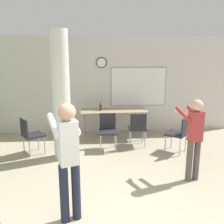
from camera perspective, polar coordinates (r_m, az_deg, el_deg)
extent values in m
cube|color=silver|center=(7.39, -2.24, 6.18)|extent=(8.00, 0.12, 2.80)
cylinder|color=black|center=(7.26, -2.43, 11.20)|extent=(0.30, 0.03, 0.30)
cylinder|color=white|center=(7.25, -2.42, 11.20)|extent=(0.26, 0.01, 0.25)
cube|color=#99999E|center=(7.45, 6.06, 5.79)|extent=(1.66, 0.01, 1.16)
cube|color=white|center=(7.45, 6.08, 5.78)|extent=(1.60, 0.02, 1.10)
cylinder|color=silver|center=(5.50, -11.58, 3.50)|extent=(0.39, 0.39, 2.80)
cube|color=tan|center=(6.93, 0.44, 0.35)|extent=(1.82, 0.72, 0.03)
cylinder|color=gray|center=(6.71, -6.59, -3.58)|extent=(0.04, 0.04, 0.75)
cylinder|color=gray|center=(6.86, 7.75, -3.25)|extent=(0.04, 0.04, 0.75)
cylinder|color=gray|center=(7.29, -6.44, -2.22)|extent=(0.04, 0.04, 0.75)
cylinder|color=gray|center=(7.43, 6.77, -1.94)|extent=(0.04, 0.04, 0.75)
cylinder|color=#4C3319|center=(6.85, -2.62, 1.01)|extent=(0.07, 0.07, 0.16)
cylinder|color=#4C3319|center=(6.83, -2.63, 1.96)|extent=(0.03, 0.03, 0.07)
cube|color=#232328|center=(6.06, -0.91, -4.59)|extent=(0.45, 0.45, 0.04)
cube|color=#232328|center=(6.19, -1.02, -2.07)|extent=(0.40, 0.04, 0.40)
cylinder|color=#B7B7BC|center=(5.96, -2.56, -7.30)|extent=(0.02, 0.02, 0.43)
cylinder|color=#B7B7BC|center=(5.98, 0.92, -7.22)|extent=(0.02, 0.02, 0.43)
cylinder|color=#B7B7BC|center=(6.30, -2.64, -6.15)|extent=(0.02, 0.02, 0.43)
cylinder|color=#B7B7BC|center=(6.32, 0.65, -6.09)|extent=(0.02, 0.02, 0.43)
cube|color=#232328|center=(6.39, 5.75, -3.72)|extent=(0.46, 0.46, 0.04)
cube|color=#232328|center=(6.13, 6.05, -2.31)|extent=(0.40, 0.05, 0.40)
cylinder|color=#B7B7BC|center=(6.65, 7.04, -5.18)|extent=(0.02, 0.02, 0.43)
cylinder|color=#B7B7BC|center=(6.61, 3.95, -5.24)|extent=(0.02, 0.02, 0.43)
cylinder|color=#B7B7BC|center=(6.32, 7.55, -6.20)|extent=(0.02, 0.02, 0.43)
cylinder|color=#B7B7BC|center=(6.27, 4.28, -6.28)|extent=(0.02, 0.02, 0.43)
cube|color=#232328|center=(6.11, -17.52, -5.07)|extent=(0.61, 0.61, 0.04)
cube|color=#232328|center=(5.98, -19.49, -3.41)|extent=(0.25, 0.34, 0.40)
cylinder|color=#B7B7BC|center=(6.09, -15.15, -7.31)|extent=(0.02, 0.02, 0.43)
cylinder|color=#B7B7BC|center=(6.40, -16.49, -6.38)|extent=(0.02, 0.02, 0.43)
cylinder|color=#B7B7BC|center=(5.97, -18.33, -7.96)|extent=(0.02, 0.02, 0.43)
cylinder|color=#B7B7BC|center=(6.29, -19.52, -6.97)|extent=(0.02, 0.02, 0.43)
cube|color=#232328|center=(6.11, 14.41, -4.87)|extent=(0.62, 0.62, 0.04)
cube|color=#232328|center=(5.98, 16.36, -3.18)|extent=(0.28, 0.32, 0.40)
cylinder|color=#B7B7BC|center=(6.40, 13.38, -6.19)|extent=(0.02, 0.02, 0.43)
cylinder|color=#B7B7BC|center=(6.09, 12.07, -7.14)|extent=(0.02, 0.02, 0.43)
cylinder|color=#B7B7BC|center=(6.29, 16.43, -6.74)|extent=(0.02, 0.02, 0.43)
cylinder|color=#B7B7BC|center=(5.97, 15.26, -7.75)|extent=(0.02, 0.02, 0.43)
cylinder|color=#1E2338|center=(3.69, -8.20, -17.45)|extent=(0.12, 0.12, 0.85)
cylinder|color=#1E2338|center=(3.66, -10.87, -17.88)|extent=(0.12, 0.12, 0.85)
cube|color=white|center=(3.36, -10.00, -6.95)|extent=(0.30, 0.27, 0.60)
sphere|color=tan|center=(3.24, -10.29, -0.01)|extent=(0.23, 0.23, 0.23)
cylinder|color=white|center=(3.56, -8.96, -2.47)|extent=(0.26, 0.53, 0.24)
cylinder|color=white|center=(3.50, -13.28, -2.93)|extent=(0.26, 0.53, 0.24)
cube|color=white|center=(3.73, -14.00, -1.92)|extent=(0.08, 0.13, 0.04)
cylinder|color=#514C47|center=(4.94, 18.75, -10.37)|extent=(0.11, 0.11, 0.77)
cylinder|color=#514C47|center=(4.86, 17.25, -10.66)|extent=(0.11, 0.11, 0.77)
cube|color=#B23838|center=(4.68, 18.57, -3.11)|extent=(0.26, 0.22, 0.54)
sphere|color=#D8AD8C|center=(4.59, 18.91, 1.41)|extent=(0.21, 0.21, 0.21)
cylinder|color=#B23838|center=(4.88, 18.47, -0.31)|extent=(0.18, 0.49, 0.22)
cylinder|color=#B23838|center=(4.74, 16.01, -0.51)|extent=(0.18, 0.49, 0.22)
cube|color=white|center=(4.92, 14.67, 0.07)|extent=(0.06, 0.13, 0.04)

